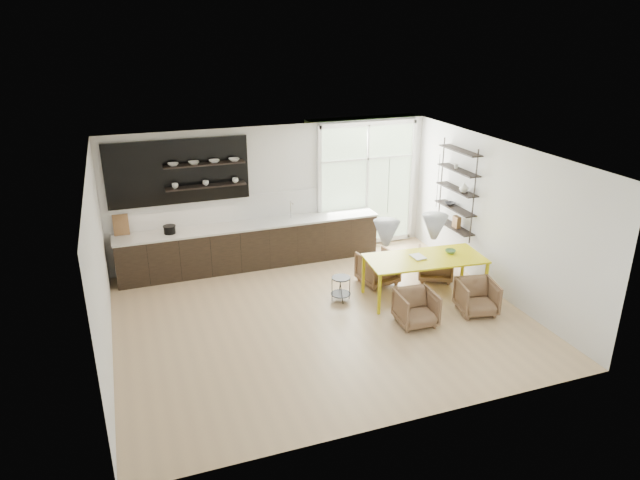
{
  "coord_description": "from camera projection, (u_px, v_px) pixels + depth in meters",
  "views": [
    {
      "loc": [
        -3.03,
        -8.36,
        4.92
      ],
      "look_at": [
        0.19,
        0.6,
        1.23
      ],
      "focal_mm": 32.0,
      "sensor_mm": 36.0,
      "label": 1
    }
  ],
  "objects": [
    {
      "name": "armchair_back_right",
      "position": [
        435.0,
        264.0,
        11.5
      ],
      "size": [
        0.92,
        0.92,
        0.63
      ],
      "primitive_type": "imported",
      "rotation": [
        0.0,
        0.0,
        2.67
      ],
      "color": "brown",
      "rests_on": "ground"
    },
    {
      "name": "dining_table",
      "position": [
        425.0,
        260.0,
        10.58
      ],
      "size": [
        2.27,
        1.19,
        0.8
      ],
      "rotation": [
        0.0,
        0.0,
        -0.09
      ],
      "color": "#D6CA0C",
      "rests_on": "ground"
    },
    {
      "name": "table_book",
      "position": [
        413.0,
        258.0,
        10.52
      ],
      "size": [
        0.23,
        0.3,
        0.03
      ],
      "primitive_type": "imported",
      "rotation": [
        0.0,
        0.0,
        0.04
      ],
      "color": "white",
      "rests_on": "dining_table"
    },
    {
      "name": "room",
      "position": [
        331.0,
        217.0,
        10.69
      ],
      "size": [
        7.02,
        6.01,
        2.91
      ],
      "color": "tan",
      "rests_on": "ground"
    },
    {
      "name": "wire_stool",
      "position": [
        341.0,
        285.0,
        10.6
      ],
      "size": [
        0.37,
        0.37,
        0.47
      ],
      "rotation": [
        0.0,
        0.0,
        -0.29
      ],
      "color": "black",
      "rests_on": "ground"
    },
    {
      "name": "armchair_front_right",
      "position": [
        477.0,
        297.0,
        10.15
      ],
      "size": [
        0.77,
        0.78,
        0.61
      ],
      "primitive_type": "imported",
      "rotation": [
        0.0,
        0.0,
        -0.2
      ],
      "color": "brown",
      "rests_on": "ground"
    },
    {
      "name": "armchair_front_left",
      "position": [
        416.0,
        308.0,
        9.77
      ],
      "size": [
        0.68,
        0.7,
        0.6
      ],
      "primitive_type": "imported",
      "rotation": [
        0.0,
        0.0,
        -0.06
      ],
      "color": "brown",
      "rests_on": "ground"
    },
    {
      "name": "kitchen_run",
      "position": [
        247.0,
        239.0,
        11.99
      ],
      "size": [
        5.54,
        0.69,
        2.75
      ],
      "color": "black",
      "rests_on": "ground"
    },
    {
      "name": "armchair_back_left",
      "position": [
        378.0,
        268.0,
        11.3
      ],
      "size": [
        0.78,
        0.8,
        0.64
      ],
      "primitive_type": "imported",
      "rotation": [
        0.0,
        0.0,
        3.29
      ],
      "color": "brown",
      "rests_on": "ground"
    },
    {
      "name": "right_shelving",
      "position": [
        457.0,
        192.0,
        11.56
      ],
      "size": [
        0.26,
        1.22,
        1.9
      ],
      "color": "black",
      "rests_on": "ground"
    },
    {
      "name": "table_bowl",
      "position": [
        450.0,
        251.0,
        10.76
      ],
      "size": [
        0.25,
        0.25,
        0.06
      ],
      "primitive_type": "imported",
      "rotation": [
        0.0,
        0.0,
        -0.36
      ],
      "color": "#598957",
      "rests_on": "dining_table"
    }
  ]
}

